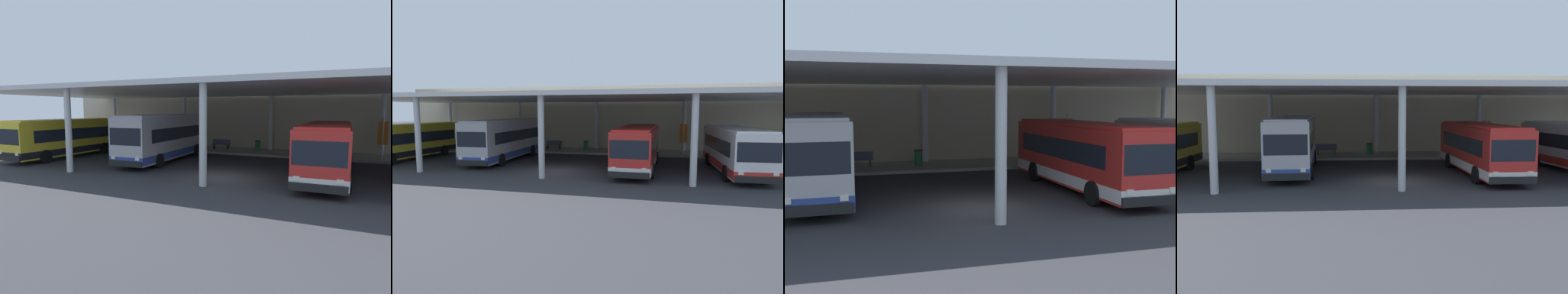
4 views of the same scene
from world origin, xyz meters
TOP-DOWN VIEW (x-y plane):
  - ground_plane at (0.00, 0.00)m, footprint 200.00×200.00m
  - platform_kerb at (0.00, 11.75)m, footprint 42.00×4.50m
  - station_building_facade at (0.00, 15.00)m, footprint 48.00×1.60m
  - canopy_shelter at (0.00, 5.50)m, footprint 40.00×17.00m
  - bus_nearest_bay at (-14.62, 2.52)m, footprint 2.96×10.61m
  - bus_second_bay at (-6.20, 4.50)m, footprint 3.05×11.43m
  - bus_middle_bay at (5.63, 2.33)m, footprint 2.76×10.54m
  - bus_far_bay at (12.29, 2.70)m, footprint 3.24×10.68m
  - bench_waiting at (-4.39, 11.82)m, footprint 1.80×0.45m
  - trash_bin at (-0.74, 11.62)m, footprint 0.52×0.52m
  - banner_sign at (9.11, 10.94)m, footprint 0.70×0.12m

SIDE VIEW (x-z plane):
  - ground_plane at x=0.00m, z-range 0.00..0.00m
  - platform_kerb at x=0.00m, z-range 0.00..0.18m
  - bench_waiting at x=-4.39m, z-range 0.20..1.12m
  - trash_bin at x=-0.74m, z-range 0.19..1.17m
  - bus_nearest_bay at x=-14.62m, z-range 0.07..3.24m
  - bus_middle_bay at x=5.63m, z-range 0.07..3.24m
  - bus_far_bay at x=12.29m, z-range 0.07..3.24m
  - bus_second_bay at x=-6.20m, z-range 0.06..3.63m
  - banner_sign at x=9.11m, z-range 0.38..3.58m
  - station_building_facade at x=0.00m, z-range 0.00..7.05m
  - canopy_shelter at x=0.00m, z-range 2.52..8.07m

